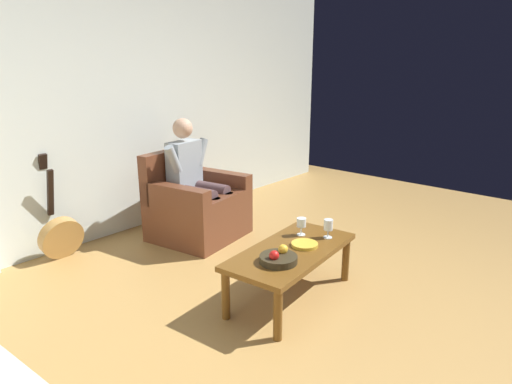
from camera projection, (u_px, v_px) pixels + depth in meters
ground_plane at (362, 315)px, 3.18m from camera, size 7.54×7.54×0.00m
wall_back at (125, 99)px, 4.53m from camera, size 6.69×0.06×2.77m
armchair at (196, 207)px, 4.55m from camera, size 0.94×0.91×0.88m
person_seated at (195, 176)px, 4.46m from camera, size 0.63×0.65×1.21m
coffee_table at (291, 256)px, 3.33m from camera, size 1.17×0.63×0.40m
guitar at (61, 235)px, 4.06m from camera, size 0.39×0.30×0.97m
wine_glass_near at (301, 224)px, 3.55m from camera, size 0.08×0.08×0.14m
wine_glass_far at (328, 226)px, 3.50m from camera, size 0.07×0.07×0.15m
fruit_bowl at (278, 258)px, 3.08m from camera, size 0.27×0.27×0.11m
decorative_dish at (305, 244)px, 3.36m from camera, size 0.20×0.20×0.02m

